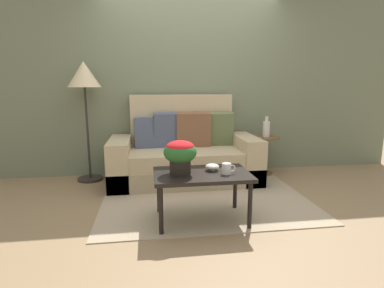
{
  "coord_description": "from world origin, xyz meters",
  "views": [
    {
      "loc": [
        -0.62,
        -3.23,
        1.27
      ],
      "look_at": [
        -0.14,
        0.08,
        0.63
      ],
      "focal_mm": 28.52,
      "sensor_mm": 36.0,
      "label": 1
    }
  ],
  "objects_px": {
    "table_vase": "(266,128)",
    "coffee_mug": "(227,169)",
    "floor_lamp": "(84,81)",
    "potted_plant": "(180,153)",
    "side_table": "(265,148)",
    "coffee_table": "(202,178)",
    "snack_bowl": "(212,167)",
    "couch": "(184,155)"
  },
  "relations": [
    {
      "from": "potted_plant",
      "to": "side_table",
      "type": "bearing_deg",
      "value": 45.65
    },
    {
      "from": "floor_lamp",
      "to": "potted_plant",
      "type": "height_order",
      "value": "floor_lamp"
    },
    {
      "from": "couch",
      "to": "side_table",
      "type": "bearing_deg",
      "value": 5.04
    },
    {
      "from": "side_table",
      "to": "table_vase",
      "type": "xyz_separation_m",
      "value": [
        0.0,
        -0.01,
        0.29
      ]
    },
    {
      "from": "side_table",
      "to": "couch",
      "type": "bearing_deg",
      "value": -174.96
    },
    {
      "from": "coffee_table",
      "to": "table_vase",
      "type": "distance_m",
      "value": 1.84
    },
    {
      "from": "coffee_mug",
      "to": "potted_plant",
      "type": "bearing_deg",
      "value": 169.69
    },
    {
      "from": "table_vase",
      "to": "potted_plant",
      "type": "bearing_deg",
      "value": -134.72
    },
    {
      "from": "table_vase",
      "to": "coffee_mug",
      "type": "bearing_deg",
      "value": -123.1
    },
    {
      "from": "couch",
      "to": "snack_bowl",
      "type": "bearing_deg",
      "value": -84.41
    },
    {
      "from": "floor_lamp",
      "to": "potted_plant",
      "type": "relative_size",
      "value": 5.14
    },
    {
      "from": "coffee_table",
      "to": "coffee_mug",
      "type": "distance_m",
      "value": 0.25
    },
    {
      "from": "side_table",
      "to": "potted_plant",
      "type": "distance_m",
      "value": 1.99
    },
    {
      "from": "coffee_mug",
      "to": "table_vase",
      "type": "bearing_deg",
      "value": 56.9
    },
    {
      "from": "coffee_mug",
      "to": "snack_bowl",
      "type": "height_order",
      "value": "coffee_mug"
    },
    {
      "from": "couch",
      "to": "potted_plant",
      "type": "xyz_separation_m",
      "value": [
        -0.19,
        -1.3,
        0.32
      ]
    },
    {
      "from": "side_table",
      "to": "coffee_mug",
      "type": "xyz_separation_m",
      "value": [
        -0.95,
        -1.48,
        0.14
      ]
    },
    {
      "from": "coffee_table",
      "to": "potted_plant",
      "type": "height_order",
      "value": "potted_plant"
    },
    {
      "from": "coffee_table",
      "to": "snack_bowl",
      "type": "relative_size",
      "value": 6.73
    },
    {
      "from": "coffee_mug",
      "to": "coffee_table",
      "type": "bearing_deg",
      "value": 161.77
    },
    {
      "from": "potted_plant",
      "to": "snack_bowl",
      "type": "relative_size",
      "value": 2.33
    },
    {
      "from": "coffee_table",
      "to": "side_table",
      "type": "bearing_deg",
      "value": 50.27
    },
    {
      "from": "coffee_table",
      "to": "snack_bowl",
      "type": "height_order",
      "value": "snack_bowl"
    },
    {
      "from": "floor_lamp",
      "to": "table_vase",
      "type": "bearing_deg",
      "value": -2.13
    },
    {
      "from": "couch",
      "to": "coffee_mug",
      "type": "xyz_separation_m",
      "value": [
        0.23,
        -1.38,
        0.18
      ]
    },
    {
      "from": "coffee_mug",
      "to": "table_vase",
      "type": "height_order",
      "value": "table_vase"
    },
    {
      "from": "floor_lamp",
      "to": "table_vase",
      "type": "xyz_separation_m",
      "value": [
        2.47,
        -0.09,
        -0.65
      ]
    },
    {
      "from": "coffee_table",
      "to": "side_table",
      "type": "distance_m",
      "value": 1.83
    },
    {
      "from": "side_table",
      "to": "potted_plant",
      "type": "height_order",
      "value": "potted_plant"
    },
    {
      "from": "couch",
      "to": "potted_plant",
      "type": "distance_m",
      "value": 1.35
    },
    {
      "from": "coffee_table",
      "to": "potted_plant",
      "type": "bearing_deg",
      "value": 178.73
    },
    {
      "from": "potted_plant",
      "to": "coffee_mug",
      "type": "distance_m",
      "value": 0.45
    },
    {
      "from": "side_table",
      "to": "snack_bowl",
      "type": "height_order",
      "value": "side_table"
    },
    {
      "from": "coffee_table",
      "to": "floor_lamp",
      "type": "distance_m",
      "value": 2.17
    },
    {
      "from": "floor_lamp",
      "to": "side_table",
      "type": "bearing_deg",
      "value": -1.81
    },
    {
      "from": "side_table",
      "to": "coffee_mug",
      "type": "bearing_deg",
      "value": -122.74
    },
    {
      "from": "couch",
      "to": "snack_bowl",
      "type": "relative_size",
      "value": 14.7
    },
    {
      "from": "coffee_table",
      "to": "floor_lamp",
      "type": "relative_size",
      "value": 0.56
    },
    {
      "from": "floor_lamp",
      "to": "coffee_mug",
      "type": "xyz_separation_m",
      "value": [
        1.51,
        -1.56,
        -0.8
      ]
    },
    {
      "from": "couch",
      "to": "snack_bowl",
      "type": "height_order",
      "value": "couch"
    },
    {
      "from": "snack_bowl",
      "to": "table_vase",
      "type": "height_order",
      "value": "table_vase"
    },
    {
      "from": "couch",
      "to": "floor_lamp",
      "type": "relative_size",
      "value": 1.23
    }
  ]
}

